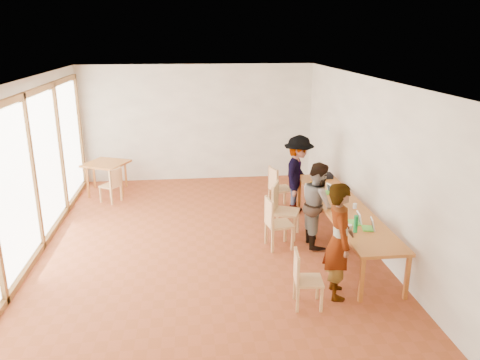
# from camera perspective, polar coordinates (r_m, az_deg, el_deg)

# --- Properties ---
(ground) EXTENTS (8.00, 8.00, 0.00)m
(ground) POSITION_cam_1_polar(r_m,az_deg,el_deg) (8.91, -4.29, -7.36)
(ground) COLOR brown
(ground) RESTS_ON ground
(wall_back) EXTENTS (6.00, 0.10, 3.00)m
(wall_back) POSITION_cam_1_polar(r_m,az_deg,el_deg) (12.30, -5.19, 6.91)
(wall_back) COLOR white
(wall_back) RESTS_ON ground
(wall_front) EXTENTS (6.00, 0.10, 3.00)m
(wall_front) POSITION_cam_1_polar(r_m,az_deg,el_deg) (4.66, -2.74, -11.13)
(wall_front) COLOR white
(wall_front) RESTS_ON ground
(wall_right) EXTENTS (0.10, 8.00, 3.00)m
(wall_right) POSITION_cam_1_polar(r_m,az_deg,el_deg) (8.99, 14.97, 2.48)
(wall_right) COLOR white
(wall_right) RESTS_ON ground
(window_wall) EXTENTS (0.10, 8.00, 3.00)m
(window_wall) POSITION_cam_1_polar(r_m,az_deg,el_deg) (8.82, -24.11, 1.24)
(window_wall) COLOR white
(window_wall) RESTS_ON ground
(ceiling) EXTENTS (6.00, 8.00, 0.04)m
(ceiling) POSITION_cam_1_polar(r_m,az_deg,el_deg) (8.13, -4.78, 12.36)
(ceiling) COLOR white
(ceiling) RESTS_ON wall_back
(communal_table) EXTENTS (0.80, 4.00, 0.75)m
(communal_table) POSITION_cam_1_polar(r_m,az_deg,el_deg) (8.69, 12.45, -3.39)
(communal_table) COLOR #AE5926
(communal_table) RESTS_ON ground
(side_table) EXTENTS (0.90, 0.90, 0.75)m
(side_table) POSITION_cam_1_polar(r_m,az_deg,el_deg) (11.78, -15.99, 1.68)
(side_table) COLOR #AE5926
(side_table) RESTS_ON ground
(chair_near) EXTENTS (0.43, 0.43, 0.44)m
(chair_near) POSITION_cam_1_polar(r_m,az_deg,el_deg) (6.75, 7.62, -11.22)
(chair_near) COLOR tan
(chair_near) RESTS_ON ground
(chair_mid) EXTENTS (0.50, 0.50, 0.50)m
(chair_mid) POSITION_cam_1_polar(r_m,az_deg,el_deg) (8.40, 4.19, -4.66)
(chair_mid) COLOR tan
(chair_mid) RESTS_ON ground
(chair_far) EXTENTS (0.62, 0.62, 0.55)m
(chair_far) POSITION_cam_1_polar(r_m,az_deg,el_deg) (8.92, 4.93, -2.97)
(chair_far) COLOR tan
(chair_far) RESTS_ON ground
(chair_empty) EXTENTS (0.54, 0.54, 0.51)m
(chair_empty) POSITION_cam_1_polar(r_m,az_deg,el_deg) (10.27, 4.56, -0.47)
(chair_empty) COLOR tan
(chair_empty) RESTS_ON ground
(chair_spare) EXTENTS (0.53, 0.53, 0.43)m
(chair_spare) POSITION_cam_1_polar(r_m,az_deg,el_deg) (11.06, -15.24, -0.19)
(chair_spare) COLOR tan
(chair_spare) RESTS_ON ground
(person_near) EXTENTS (0.49, 0.68, 1.75)m
(person_near) POSITION_cam_1_polar(r_m,az_deg,el_deg) (6.94, 11.99, -7.26)
(person_near) COLOR gray
(person_near) RESTS_ON ground
(person_mid) EXTENTS (0.59, 0.76, 1.56)m
(person_mid) POSITION_cam_1_polar(r_m,az_deg,el_deg) (8.58, 9.49, -2.93)
(person_mid) COLOR gray
(person_mid) RESTS_ON ground
(person_far) EXTENTS (1.03, 1.26, 1.70)m
(person_far) POSITION_cam_1_polar(r_m,az_deg,el_deg) (10.05, 7.09, 0.64)
(person_far) COLOR gray
(person_far) RESTS_ON ground
(laptop_near) EXTENTS (0.23, 0.25, 0.18)m
(laptop_near) POSITION_cam_1_polar(r_m,az_deg,el_deg) (7.75, 15.56, -5.45)
(laptop_near) COLOR #57C834
(laptop_near) RESTS_ON communal_table
(laptop_mid) EXTENTS (0.22, 0.25, 0.19)m
(laptop_mid) POSITION_cam_1_polar(r_m,az_deg,el_deg) (7.93, 14.03, -4.77)
(laptop_mid) COLOR #57C834
(laptop_mid) RESTS_ON communal_table
(laptop_far) EXTENTS (0.24, 0.25, 0.18)m
(laptop_far) POSITION_cam_1_polar(r_m,az_deg,el_deg) (9.30, 10.73, -1.25)
(laptop_far) COLOR #57C834
(laptop_far) RESTS_ON communal_table
(yellow_mug) EXTENTS (0.14, 0.14, 0.10)m
(yellow_mug) POSITION_cam_1_polar(r_m,az_deg,el_deg) (9.58, 8.82, -0.58)
(yellow_mug) COLOR gold
(yellow_mug) RESTS_ON communal_table
(green_bottle) EXTENTS (0.07, 0.07, 0.28)m
(green_bottle) POSITION_cam_1_polar(r_m,az_deg,el_deg) (7.55, 13.93, -5.21)
(green_bottle) COLOR #117A35
(green_bottle) RESTS_ON communal_table
(clear_glass) EXTENTS (0.07, 0.07, 0.09)m
(clear_glass) POSITION_cam_1_polar(r_m,az_deg,el_deg) (8.58, 13.82, -3.09)
(clear_glass) COLOR silver
(clear_glass) RESTS_ON communal_table
(condiment_cup) EXTENTS (0.08, 0.08, 0.06)m
(condiment_cup) POSITION_cam_1_polar(r_m,az_deg,el_deg) (7.71, 13.23, -5.53)
(condiment_cup) COLOR white
(condiment_cup) RESTS_ON communal_table
(pink_phone) EXTENTS (0.05, 0.10, 0.01)m
(pink_phone) POSITION_cam_1_polar(r_m,az_deg,el_deg) (10.39, 10.61, 0.51)
(pink_phone) COLOR #BE3B56
(pink_phone) RESTS_ON communal_table
(black_pouch) EXTENTS (0.16, 0.26, 0.09)m
(black_pouch) POSITION_cam_1_polar(r_m,az_deg,el_deg) (10.29, 10.70, 0.54)
(black_pouch) COLOR black
(black_pouch) RESTS_ON communal_table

